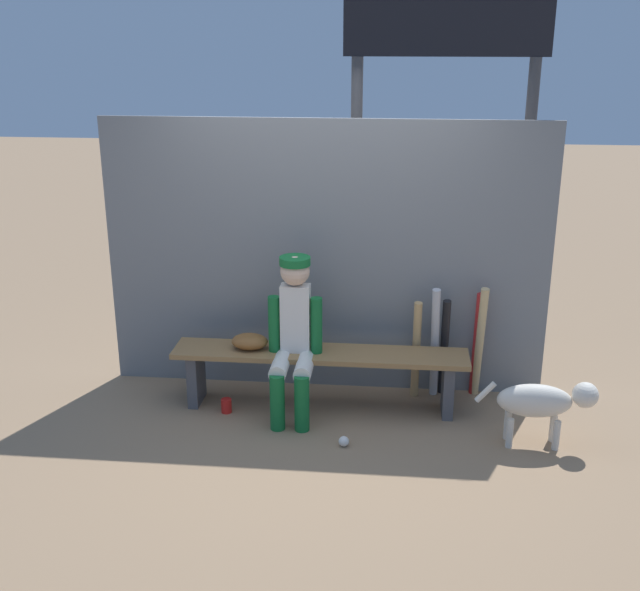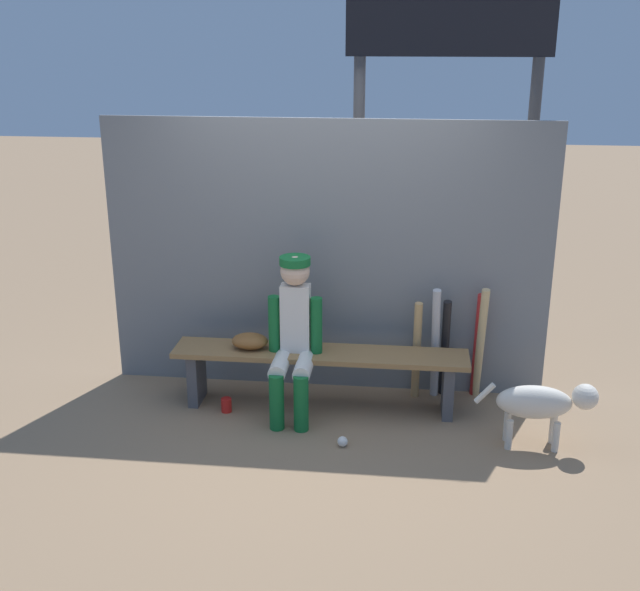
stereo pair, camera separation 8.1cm
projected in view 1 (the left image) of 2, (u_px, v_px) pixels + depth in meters
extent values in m
plane|color=#937556|center=(320.00, 407.00, 6.09)|extent=(30.00, 30.00, 0.00)
cube|color=slate|center=(325.00, 258.00, 6.12)|extent=(3.49, 0.03, 2.17)
cube|color=olive|center=(320.00, 354.00, 5.94)|extent=(2.25, 0.36, 0.04)
cube|color=#4C4C51|center=(196.00, 376.00, 6.11)|extent=(0.08, 0.29, 0.43)
cube|color=#4C4C51|center=(448.00, 387.00, 5.93)|extent=(0.08, 0.29, 0.43)
cube|color=silver|center=(296.00, 318.00, 5.87)|extent=(0.22, 0.13, 0.53)
sphere|color=beige|center=(295.00, 271.00, 5.74)|extent=(0.22, 0.22, 0.22)
cylinder|color=#14662D|center=(295.00, 261.00, 5.72)|extent=(0.23, 0.23, 0.06)
cylinder|color=silver|center=(281.00, 365.00, 5.79)|extent=(0.13, 0.38, 0.13)
cylinder|color=#14662D|center=(277.00, 402.00, 5.68)|extent=(0.11, 0.11, 0.43)
cylinder|color=#14662D|center=(274.00, 325.00, 5.88)|extent=(0.09, 0.09, 0.45)
cylinder|color=silver|center=(305.00, 366.00, 5.78)|extent=(0.13, 0.38, 0.13)
cylinder|color=#14662D|center=(302.00, 403.00, 5.67)|extent=(0.11, 0.11, 0.43)
cylinder|color=#14662D|center=(316.00, 326.00, 5.85)|extent=(0.09, 0.09, 0.45)
ellipsoid|color=brown|center=(250.00, 341.00, 5.96)|extent=(0.28, 0.20, 0.12)
cylinder|color=tan|center=(416.00, 350.00, 6.12)|extent=(0.07, 0.13, 0.81)
cylinder|color=#B7B7BC|center=(435.00, 343.00, 6.09)|extent=(0.09, 0.21, 0.94)
cylinder|color=black|center=(444.00, 348.00, 6.14)|extent=(0.07, 0.19, 0.83)
cylinder|color=#B22323|center=(477.00, 345.00, 6.14)|extent=(0.08, 0.14, 0.87)
cylinder|color=tan|center=(480.00, 343.00, 6.10)|extent=(0.09, 0.19, 0.94)
sphere|color=white|center=(344.00, 441.00, 5.50)|extent=(0.07, 0.07, 0.07)
cylinder|color=red|center=(226.00, 406.00, 5.98)|extent=(0.08, 0.08, 0.11)
cylinder|color=silver|center=(287.00, 343.00, 5.94)|extent=(0.08, 0.08, 0.11)
cylinder|color=#3F3F42|center=(355.00, 206.00, 6.97)|extent=(0.10, 0.10, 2.57)
cylinder|color=#3F3F42|center=(523.00, 210.00, 6.84)|extent=(0.10, 0.10, 2.57)
cube|color=black|center=(449.00, 5.00, 6.35)|extent=(1.71, 0.08, 0.81)
ellipsoid|color=beige|center=(534.00, 401.00, 5.43)|extent=(0.52, 0.20, 0.24)
sphere|color=beige|center=(585.00, 395.00, 5.38)|extent=(0.18, 0.18, 0.18)
cylinder|color=beige|center=(485.00, 392.00, 5.45)|extent=(0.15, 0.04, 0.16)
cylinder|color=beige|center=(553.00, 427.00, 5.55)|extent=(0.05, 0.05, 0.22)
cylinder|color=beige|center=(556.00, 435.00, 5.44)|extent=(0.05, 0.05, 0.22)
cylinder|color=beige|center=(507.00, 425.00, 5.58)|extent=(0.05, 0.05, 0.22)
cylinder|color=beige|center=(510.00, 433.00, 5.47)|extent=(0.05, 0.05, 0.22)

